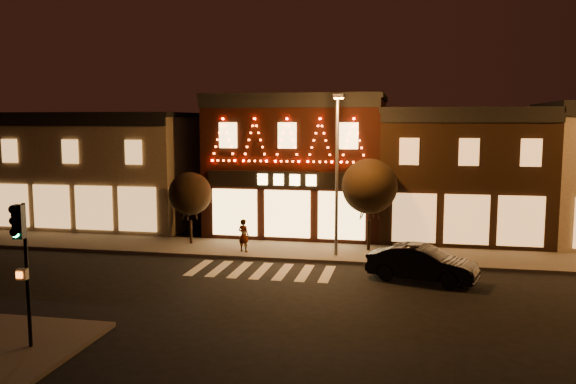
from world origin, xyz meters
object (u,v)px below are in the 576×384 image
(traffic_signal_near, at_px, (22,247))
(pedestrian, at_px, (244,235))
(dark_sedan, at_px, (422,263))
(streetlamp_mid, at_px, (337,162))

(traffic_signal_near, xyz_separation_m, pedestrian, (2.79, 13.60, -2.17))
(dark_sedan, distance_m, pedestrian, 9.39)
(dark_sedan, height_order, pedestrian, pedestrian)
(pedestrian, bearing_deg, streetlamp_mid, -161.02)
(streetlamp_mid, xyz_separation_m, dark_sedan, (4.04, -3.23, -4.04))
(traffic_signal_near, bearing_deg, dark_sedan, 34.23)
(traffic_signal_near, distance_m, dark_sedan, 15.68)
(streetlamp_mid, distance_m, dark_sedan, 6.56)
(traffic_signal_near, bearing_deg, pedestrian, 70.98)
(traffic_signal_near, distance_m, pedestrian, 14.05)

